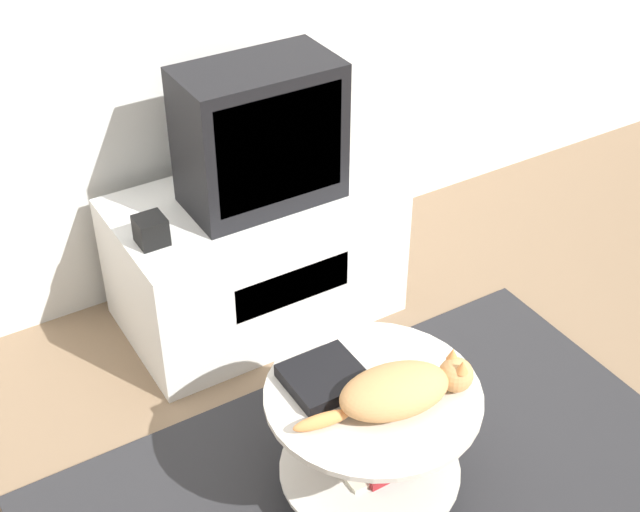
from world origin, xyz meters
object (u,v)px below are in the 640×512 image
object	(u,v)px
tv	(260,135)
speaker	(151,230)
dvd_box	(325,378)
cat	(401,389)

from	to	relation	value
tv	speaker	distance (m)	0.50
tv	dvd_box	bearing A→B (deg)	-106.94
speaker	dvd_box	bearing A→B (deg)	-76.73
tv	cat	size ratio (longest dim) A/B	1.02
speaker	cat	distance (m)	1.04
tv	dvd_box	size ratio (longest dim) A/B	2.52
speaker	cat	world-z (taller)	speaker
speaker	dvd_box	xyz separation A→B (m)	(0.19, -0.80, -0.11)
tv	speaker	bearing A→B (deg)	-172.71
cat	dvd_box	bearing A→B (deg)	136.21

